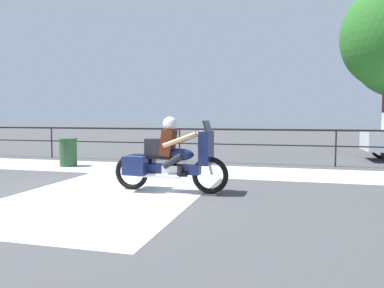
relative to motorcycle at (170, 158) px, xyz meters
The scene contains 6 objects.
ground_plane 1.50m from the motorcycle, 165.28° to the right, with size 120.00×120.00×0.00m, color #424244.
sidewalk_band 3.39m from the motorcycle, 112.81° to the left, with size 44.00×2.40×0.01m, color #B7B2A8.
crosswalk_band 1.40m from the motorcycle, 153.69° to the right, with size 3.63×6.00×0.01m, color silver.
fence_railing 5.19m from the motorcycle, 104.37° to the left, with size 36.00×0.05×1.17m.
motorcycle is the anchor object (origin of this frame).
trash_bin 5.27m from the motorcycle, 145.57° to the left, with size 0.56×0.56×0.89m.
Camera 1 is at (3.72, -7.04, 1.57)m, focal length 35.00 mm.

